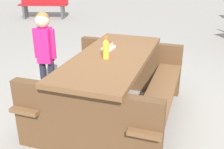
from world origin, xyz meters
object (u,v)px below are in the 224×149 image
at_px(picnic_table, 112,81).
at_px(soda_bottle, 106,49).
at_px(child_in_coat, 45,46).
at_px(park_bench_mid, 44,4).
at_px(hotdog_tray, 108,47).

distance_m(picnic_table, soda_bottle, 0.43).
height_order(child_in_coat, park_bench_mid, child_in_coat).
height_order(hotdog_tray, park_bench_mid, park_bench_mid).
distance_m(hotdog_tray, park_bench_mid, 6.09).
distance_m(soda_bottle, park_bench_mid, 6.40).
bearing_deg(hotdog_tray, picnic_table, -143.46).
bearing_deg(soda_bottle, child_in_coat, 81.33).
relative_size(soda_bottle, hotdog_tray, 1.27).
height_order(soda_bottle, child_in_coat, child_in_coat).
height_order(picnic_table, hotdog_tray, hotdog_tray).
distance_m(child_in_coat, park_bench_mid, 5.66).
bearing_deg(hotdog_tray, soda_bottle, -157.89).
relative_size(soda_bottle, park_bench_mid, 0.15).
xyz_separation_m(picnic_table, soda_bottle, (-0.12, 0.02, 0.41)).
xyz_separation_m(soda_bottle, hotdog_tray, (0.30, 0.12, -0.08)).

